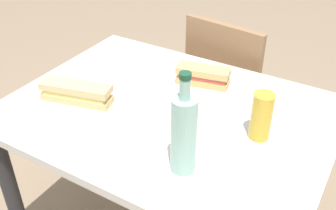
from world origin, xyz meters
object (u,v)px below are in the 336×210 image
at_px(baguette_sandwich_far, 76,93).
at_px(beer_glass, 261,116).
at_px(knife_far, 82,91).
at_px(plate_far, 78,103).
at_px(dining_table, 168,136).
at_px(plate_near, 202,85).
at_px(knife_near, 204,75).
at_px(water_bottle, 184,133).
at_px(chair_far, 230,89).
at_px(baguette_sandwich_near, 203,76).

xyz_separation_m(baguette_sandwich_far, beer_glass, (0.61, 0.15, 0.03)).
relative_size(knife_far, beer_glass, 1.15).
distance_m(plate_far, knife_far, 0.06).
height_order(dining_table, plate_near, plate_near).
xyz_separation_m(knife_near, baguette_sandwich_far, (-0.30, -0.39, 0.03)).
xyz_separation_m(plate_near, water_bottle, (0.15, -0.43, 0.12)).
height_order(knife_far, water_bottle, water_bottle).
height_order(dining_table, baguette_sandwich_far, baguette_sandwich_far).
bearing_deg(plate_near, beer_glass, -32.09).
height_order(dining_table, beer_glass, beer_glass).
bearing_deg(chair_far, dining_table, -88.98).
bearing_deg(knife_far, beer_glass, 8.60).
relative_size(baguette_sandwich_near, knife_far, 1.14).
bearing_deg(water_bottle, plate_near, 109.62).
xyz_separation_m(knife_near, beer_glass, (0.31, -0.24, 0.06)).
distance_m(chair_far, knife_near, 0.44).
relative_size(knife_near, beer_glass, 1.15).
xyz_separation_m(dining_table, baguette_sandwich_near, (0.03, 0.20, 0.16)).
distance_m(dining_table, knife_near, 0.29).
distance_m(knife_near, plate_far, 0.49).
distance_m(baguette_sandwich_near, plate_far, 0.47).
bearing_deg(plate_near, baguette_sandwich_near, 75.96).
distance_m(plate_far, water_bottle, 0.50).
xyz_separation_m(dining_table, knife_near, (0.01, 0.25, 0.13)).
xyz_separation_m(plate_near, knife_far, (-0.35, -0.28, 0.01)).
bearing_deg(baguette_sandwich_near, chair_far, 96.19).
relative_size(knife_near, water_bottle, 0.58).
bearing_deg(chair_far, plate_far, -110.61).
distance_m(dining_table, beer_glass, 0.38).
distance_m(knife_far, water_bottle, 0.54).
bearing_deg(chair_far, knife_near, -86.61).
height_order(plate_near, plate_far, same).
xyz_separation_m(dining_table, beer_glass, (0.32, 0.02, 0.19)).
height_order(plate_near, beer_glass, beer_glass).
bearing_deg(water_bottle, plate_far, 168.44).
bearing_deg(beer_glass, baguette_sandwich_near, 147.91).
distance_m(knife_near, knife_far, 0.47).
bearing_deg(dining_table, plate_far, -155.31).
height_order(knife_near, baguette_sandwich_far, baguette_sandwich_far).
bearing_deg(baguette_sandwich_far, baguette_sandwich_near, 45.60).
height_order(chair_far, baguette_sandwich_far, chair_far).
relative_size(knife_near, knife_far, 1.00).
bearing_deg(knife_far, baguette_sandwich_near, 38.30).
relative_size(knife_near, plate_far, 0.69).
bearing_deg(baguette_sandwich_near, knife_near, 113.04).
bearing_deg(baguette_sandwich_far, knife_near, 52.11).
relative_size(baguette_sandwich_near, knife_near, 1.14).
bearing_deg(knife_near, chair_far, 93.39).
relative_size(chair_far, baguette_sandwich_near, 4.23).
bearing_deg(plate_far, water_bottle, -11.56).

